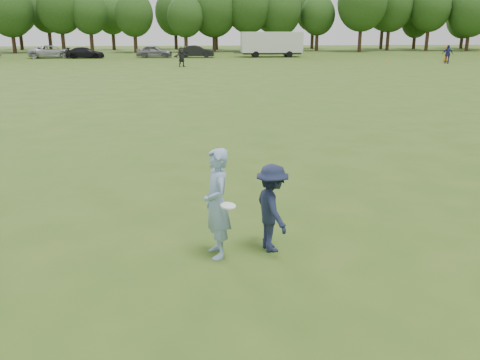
# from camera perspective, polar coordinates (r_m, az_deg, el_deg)

# --- Properties ---
(ground) EXTENTS (200.00, 200.00, 0.00)m
(ground) POSITION_cam_1_polar(r_m,az_deg,el_deg) (9.47, -2.05, -8.27)
(ground) COLOR #325317
(ground) RESTS_ON ground
(thrower) EXTENTS (0.63, 0.82, 2.01)m
(thrower) POSITION_cam_1_polar(r_m,az_deg,el_deg) (9.04, -2.63, -2.67)
(thrower) COLOR #81A1C7
(thrower) RESTS_ON ground
(defender) EXTENTS (0.83, 1.17, 1.65)m
(defender) POSITION_cam_1_polar(r_m,az_deg,el_deg) (9.34, 3.62, -3.17)
(defender) COLOR #1A2039
(defender) RESTS_ON ground
(player_far_b) EXTENTS (1.21, 1.12, 2.00)m
(player_far_b) POSITION_cam_1_polar(r_m,az_deg,el_deg) (61.72, 22.27, 12.95)
(player_far_b) COLOR navy
(player_far_b) RESTS_ON ground
(player_far_c) EXTENTS (0.97, 0.69, 1.87)m
(player_far_c) POSITION_cam_1_polar(r_m,az_deg,el_deg) (63.71, 22.21, 12.99)
(player_far_c) COLOR orange
(player_far_c) RESTS_ON ground
(player_far_d) EXTENTS (1.87, 1.25, 1.94)m
(player_far_d) POSITION_cam_1_polar(r_m,az_deg,el_deg) (53.03, -6.57, 13.57)
(player_far_d) COLOR #292929
(player_far_d) RESTS_ON ground
(car_c) EXTENTS (5.94, 3.25, 1.58)m
(car_c) POSITION_cam_1_polar(r_m,az_deg,el_deg) (71.11, -20.38, 13.35)
(car_c) COLOR #B2B1B6
(car_c) RESTS_ON ground
(car_d) EXTENTS (4.74, 2.05, 1.36)m
(car_d) POSITION_cam_1_polar(r_m,az_deg,el_deg) (69.34, -16.98, 13.50)
(car_d) COLOR black
(car_d) RESTS_ON ground
(car_e) EXTENTS (4.70, 2.16, 1.56)m
(car_e) POSITION_cam_1_polar(r_m,az_deg,el_deg) (68.52, -9.59, 14.04)
(car_e) COLOR slate
(car_e) RESTS_ON ground
(car_f) EXTENTS (4.75, 2.00, 1.53)m
(car_f) POSITION_cam_1_polar(r_m,az_deg,el_deg) (68.28, -4.92, 14.18)
(car_f) COLOR black
(car_f) RESTS_ON ground
(field_cone) EXTENTS (0.28, 0.28, 0.30)m
(field_cone) POSITION_cam_1_polar(r_m,az_deg,el_deg) (62.38, 16.28, 12.76)
(field_cone) COLOR orange
(field_cone) RESTS_ON ground
(disc_in_play) EXTENTS (0.33, 0.33, 0.07)m
(disc_in_play) POSITION_cam_1_polar(r_m,az_deg,el_deg) (8.72, -1.35, -2.91)
(disc_in_play) COLOR white
(disc_in_play) RESTS_ON ground
(cargo_trailer) EXTENTS (9.00, 2.75, 3.20)m
(cargo_trailer) POSITION_cam_1_polar(r_m,az_deg,el_deg) (69.23, 3.56, 15.09)
(cargo_trailer) COLOR silver
(cargo_trailer) RESTS_ON ground
(treeline) EXTENTS (130.35, 18.39, 11.74)m
(treeline) POSITION_cam_1_polar(r_m,az_deg,el_deg) (85.55, -3.02, 18.46)
(treeline) COLOR #332114
(treeline) RESTS_ON ground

